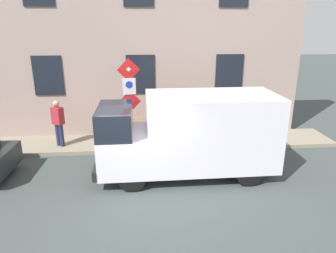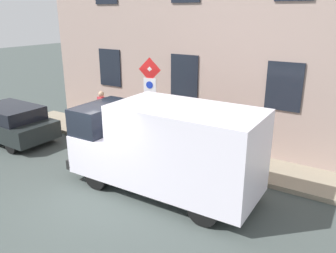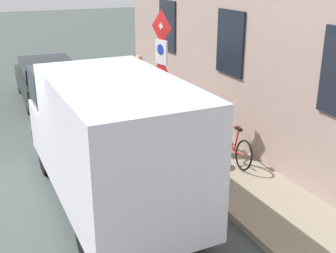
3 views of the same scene
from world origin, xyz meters
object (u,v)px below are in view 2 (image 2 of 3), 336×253
Objects in this scene: sign_post_stacked at (150,95)px; pedestrian at (102,111)px; bicycle_red at (203,140)px; litter_bin at (183,144)px; parked_hatchback at (9,122)px; bicycle_orange at (178,134)px; delivery_van at (166,147)px.

sign_post_stacked is 2.87m from pedestrian.
bicycle_red is 0.95m from litter_bin.
bicycle_red is at bearing -48.73° from pedestrian.
bicycle_red is at bearing -17.11° from litter_bin.
sign_post_stacked reaches higher than parked_hatchback.
bicycle_red is 1.04m from bicycle_orange.
parked_hatchback is 3.58m from pedestrian.
bicycle_red is (1.05, -1.48, -1.63)m from sign_post_stacked.
parked_hatchback is at bearing -1.92° from delivery_van.
bicycle_red is (2.95, 0.37, -0.82)m from delivery_van.
delivery_van is (-1.90, -1.85, -0.81)m from sign_post_stacked.
bicycle_red is at bearing -156.68° from parked_hatchback.
bicycle_orange is 1.18m from litter_bin.
bicycle_red is at bearing -54.77° from sign_post_stacked.
bicycle_orange is (2.80, -5.88, -0.22)m from parked_hatchback.
bicycle_orange is at bearing -153.25° from parked_hatchback.
bicycle_orange is (2.95, 1.41, -0.82)m from delivery_van.
litter_bin is (1.90, -6.64, -0.14)m from parked_hatchback.
pedestrian is 3.88m from litter_bin.
sign_post_stacked is 1.99m from bicycle_orange.
bicycle_red is (2.80, -6.92, -0.22)m from parked_hatchback.
pedestrian is at bearing 85.66° from litter_bin.
parked_hatchback is 7.47m from bicycle_red.
parked_hatchback is at bearing 105.98° from litter_bin.
litter_bin is at bearing 77.63° from bicycle_red.
litter_bin is at bearing -162.77° from parked_hatchback.
pedestrian is 1.91× the size of litter_bin.
pedestrian is at bearing 13.20° from bicycle_red.
delivery_van reaches higher than parked_hatchback.
parked_hatchback is at bearing 26.81° from bicycle_red.
delivery_van is 1.33× the size of parked_hatchback.
bicycle_orange is (0.00, 1.04, 0.00)m from bicycle_red.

